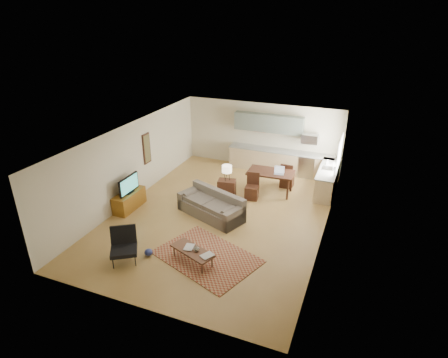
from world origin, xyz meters
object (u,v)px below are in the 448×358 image
at_px(dining_table, 270,182).
at_px(sofa, 211,205).
at_px(tv_credenza, 129,200).
at_px(armchair, 124,247).
at_px(console_table, 227,189).
at_px(coffee_table, 193,256).

bearing_deg(dining_table, sofa, -120.95).
bearing_deg(tv_credenza, armchair, -57.65).
xyz_separation_m(armchair, tv_credenza, (-1.57, 2.48, -0.15)).
height_order(armchair, tv_credenza, armchair).
relative_size(tv_credenza, dining_table, 0.79).
distance_m(sofa, tv_credenza, 2.77).
height_order(armchair, dining_table, armchair).
relative_size(armchair, tv_credenza, 0.70).
height_order(tv_credenza, dining_table, dining_table).
height_order(sofa, console_table, sofa).
distance_m(tv_credenza, console_table, 3.32).
bearing_deg(coffee_table, tv_credenza, 171.53).
height_order(coffee_table, armchair, armchair).
distance_m(console_table, dining_table, 1.65).
height_order(sofa, tv_credenza, sofa).
distance_m(sofa, armchair, 3.24).
relative_size(coffee_table, tv_credenza, 0.97).
distance_m(coffee_table, tv_credenza, 3.74).
relative_size(coffee_table, console_table, 1.75).
bearing_deg(sofa, coffee_table, -56.23).
xyz_separation_m(console_table, dining_table, (1.27, 1.05, 0.06)).
relative_size(sofa, coffee_table, 1.88).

